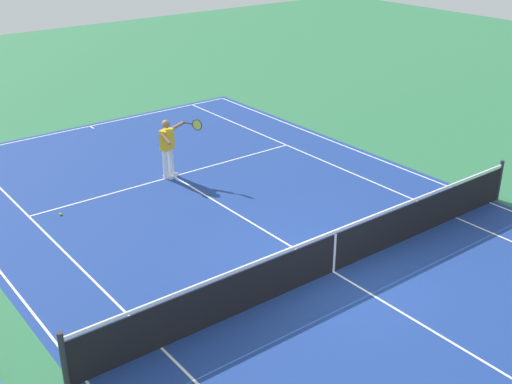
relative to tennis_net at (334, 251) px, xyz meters
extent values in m
plane|color=#2D7247|center=(0.00, 0.00, -0.49)|extent=(60.00, 60.00, 0.00)
cube|color=navy|center=(0.00, 0.00, -0.49)|extent=(24.20, 11.40, 0.00)
cube|color=white|center=(11.90, 0.00, -0.49)|extent=(0.05, 11.00, 0.01)
cube|color=white|center=(0.00, -5.50, -0.49)|extent=(23.80, 0.05, 0.01)
cube|color=white|center=(0.00, 5.50, -0.49)|extent=(23.80, 0.05, 0.01)
cube|color=white|center=(0.00, -4.11, -0.49)|extent=(23.80, 0.05, 0.01)
cube|color=white|center=(0.00, 4.11, -0.49)|extent=(23.80, 0.05, 0.01)
cube|color=white|center=(6.40, 0.00, -0.49)|extent=(0.05, 8.22, 0.01)
cube|color=white|center=(0.00, 0.00, -0.49)|extent=(12.80, 0.05, 0.01)
cube|color=white|center=(11.75, 0.00, -0.49)|extent=(0.30, 0.05, 0.01)
cylinder|color=#2D2D33|center=(0.00, -5.80, 0.05)|extent=(0.10, 0.10, 1.08)
cylinder|color=#2D2D33|center=(0.00, 5.80, 0.05)|extent=(0.10, 0.10, 1.08)
cube|color=black|center=(0.00, 0.00, -0.05)|extent=(0.02, 11.60, 0.88)
cube|color=white|center=(0.00, 0.00, 0.46)|extent=(0.04, 11.60, 0.06)
cube|color=white|center=(0.00, 0.00, -0.05)|extent=(0.04, 0.06, 0.88)
cylinder|color=white|center=(6.42, 0.22, -0.04)|extent=(0.15, 0.15, 0.74)
cube|color=white|center=(6.37, 0.20, -0.45)|extent=(0.30, 0.21, 0.09)
cylinder|color=white|center=(6.52, 0.00, -0.04)|extent=(0.15, 0.15, 0.74)
cube|color=white|center=(6.46, -0.02, -0.45)|extent=(0.30, 0.21, 0.09)
cube|color=yellow|center=(6.47, 0.11, 0.61)|extent=(0.37, 0.44, 0.56)
sphere|color=#9E704C|center=(6.47, 0.11, 1.04)|extent=(0.23, 0.23, 0.23)
cylinder|color=#9E704C|center=(6.20, 0.30, 0.74)|extent=(0.42, 0.12, 0.26)
cylinder|color=#9E704C|center=(6.42, -0.22, 0.94)|extent=(0.37, 0.35, 0.30)
cylinder|color=#232326|center=(6.16, -0.40, 1.05)|extent=(0.27, 0.15, 0.04)
torus|color=#232326|center=(5.89, -0.52, 1.05)|extent=(0.30, 0.15, 0.31)
cylinder|color=#C6D84C|center=(5.89, -0.52, 1.05)|extent=(0.25, 0.11, 0.27)
sphere|color=#CCE01E|center=(5.99, 3.46, -0.46)|extent=(0.07, 0.07, 0.07)
camera|label=1|loc=(-8.25, 8.38, 6.62)|focal=45.66mm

